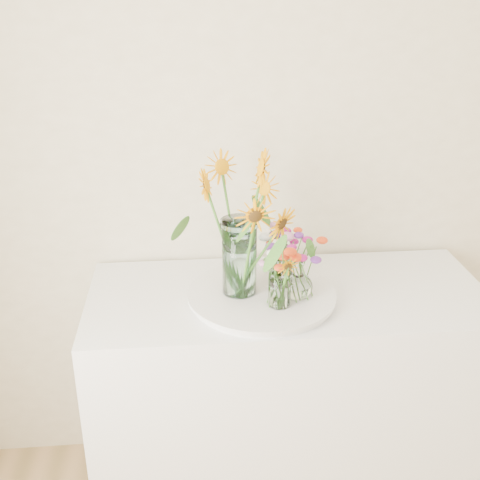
{
  "coord_description": "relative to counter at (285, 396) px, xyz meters",
  "views": [
    {
      "loc": [
        -0.87,
        0.1,
        1.91
      ],
      "look_at": [
        -0.7,
        1.91,
        1.11
      ],
      "focal_mm": 45.0,
      "sensor_mm": 36.0,
      "label": 1
    }
  ],
  "objects": [
    {
      "name": "tray",
      "position": [
        -0.1,
        -0.05,
        0.46
      ],
      "size": [
        0.48,
        0.48,
        0.02
      ],
      "primitive_type": "cylinder",
      "color": "white",
      "rests_on": "counter"
    },
    {
      "name": "small_vase_c",
      "position": [
        -0.02,
        0.07,
        0.54
      ],
      "size": [
        0.08,
        0.08,
        0.12
      ],
      "primitive_type": "cylinder",
      "rotation": [
        0.0,
        0.0,
        -0.13
      ],
      "color": "white",
      "rests_on": "tray"
    },
    {
      "name": "wildflower_posy_a",
      "position": [
        -0.06,
        -0.14,
        0.58
      ],
      "size": [
        0.17,
        0.17,
        0.22
      ],
      "primitive_type": null,
      "color": "#F14215",
      "rests_on": "tray"
    },
    {
      "name": "mason_jar",
      "position": [
        -0.18,
        -0.03,
        0.61
      ],
      "size": [
        0.12,
        0.12,
        0.27
      ],
      "primitive_type": "cylinder",
      "rotation": [
        0.0,
        0.0,
        0.02
      ],
      "color": "silver",
      "rests_on": "tray"
    },
    {
      "name": "sunflower_bouquet",
      "position": [
        -0.18,
        -0.03,
        0.72
      ],
      "size": [
        0.65,
        0.65,
        0.49
      ],
      "primitive_type": null,
      "rotation": [
        0.0,
        0.0,
        0.02
      ],
      "color": "orange",
      "rests_on": "tray"
    },
    {
      "name": "counter",
      "position": [
        0.0,
        0.0,
        0.0
      ],
      "size": [
        1.4,
        0.6,
        0.9
      ],
      "primitive_type": "cube",
      "color": "white",
      "rests_on": "ground_plane"
    },
    {
      "name": "wildflower_posy_c",
      "position": [
        -0.02,
        0.07,
        0.58
      ],
      "size": [
        0.19,
        0.19,
        0.21
      ],
      "primitive_type": null,
      "color": "#F14215",
      "rests_on": "tray"
    },
    {
      "name": "small_vase_a",
      "position": [
        -0.06,
        -0.14,
        0.54
      ],
      "size": [
        0.08,
        0.08,
        0.13
      ],
      "primitive_type": "cylinder",
      "rotation": [
        0.0,
        0.0,
        0.01
      ],
      "color": "white",
      "rests_on": "tray"
    },
    {
      "name": "small_vase_b",
      "position": [
        0.01,
        -0.08,
        0.55
      ],
      "size": [
        0.13,
        0.13,
        0.15
      ],
      "primitive_type": null,
      "rotation": [
        0.0,
        0.0,
        0.43
      ],
      "color": "white",
      "rests_on": "tray"
    },
    {
      "name": "wildflower_posy_b",
      "position": [
        0.01,
        -0.08,
        0.59
      ],
      "size": [
        0.21,
        0.21,
        0.24
      ],
      "primitive_type": null,
      "color": "#F14215",
      "rests_on": "tray"
    }
  ]
}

